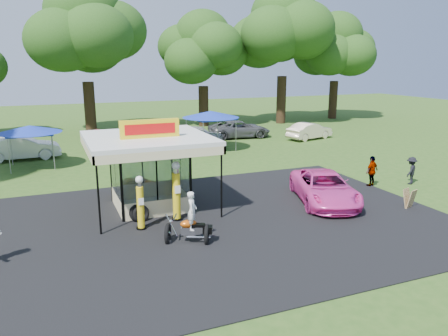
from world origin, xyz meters
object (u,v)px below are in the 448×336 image
Objects in this scene: motorcycle at (190,222)px; tent_east at (211,115)px; gas_pump_right at (176,193)px; spectator_east_a at (411,171)px; spectator_east_b at (372,171)px; pink_sedan at (324,188)px; bg_car_d at (239,129)px; kiosk_car at (140,185)px; tent_west at (30,129)px; bg_car_a at (22,148)px; a_frame_sign at (409,199)px; bg_car_b at (132,139)px; bg_car_e at (310,131)px; bg_car_c at (198,134)px; gas_pump_left at (140,204)px; gas_station_kiosk at (149,170)px.

tent_east reaches higher than motorcycle.
gas_pump_right reaches higher than spectator_east_a.
spectator_east_b is (11.45, 3.56, 0.03)m from motorcycle.
pink_sedan is 18.75m from bg_car_d.
spectator_east_a is at bearing -104.53° from kiosk_car.
tent_west reaches higher than pink_sedan.
kiosk_car is 12.37m from spectator_east_b.
spectator_east_a is 0.30× the size of bg_car_a.
bg_car_a is (-16.96, 18.06, 0.36)m from a_frame_sign.
spectator_east_b is 18.31m from bg_car_b.
spectator_east_b is 0.39× the size of tent_east.
motorcycle is 0.41× the size of bg_car_a.
gas_pump_right is 1.54× the size of spectator_east_b.
gas_pump_right is 2.54m from motorcycle.
spectator_east_a is 14.64m from bg_car_e.
motorcycle is 20.75m from bg_car_c.
bg_car_b is 5.65m from bg_car_c.
kiosk_car is 18.03m from bg_car_d.
bg_car_d is (11.02, 18.04, -0.48)m from gas_pump_right.
tent_east is (5.57, -2.54, 1.91)m from bg_car_b.
kiosk_car is 0.53× the size of pink_sedan.
bg_car_c is (5.60, 0.74, -0.08)m from bg_car_b.
tent_west reaches higher than bg_car_c.
gas_pump_left is 17.02m from bg_car_b.
bg_car_b is at bearing -73.84° from spectator_east_b.
bg_car_a reaches higher than bg_car_d.
gas_station_kiosk is 11.83m from tent_west.
tent_east is (-0.03, -3.28, 2.00)m from bg_car_c.
gas_pump_left is 0.41× the size of bg_car_b.
pink_sedan is (7.91, -4.64, 0.26)m from kiosk_car.
tent_east is (12.56, 1.07, 0.25)m from tent_west.
gas_station_kiosk is at bearing -63.99° from tent_west.
tent_west reaches higher than bg_car_e.
spectator_east_a reaches higher than bg_car_e.
pink_sedan is 1.24× the size of tent_east.
bg_car_e is at bearing 37.12° from gas_station_kiosk.
gas_station_kiosk is 4.72m from motorcycle.
spectator_east_b is 0.43× the size of tent_west.
spectator_east_a is at bearing -31.91° from tent_west.
bg_car_d is (11.21, 20.53, -0.05)m from motorcycle.
bg_car_d is (17.60, 2.52, -0.07)m from bg_car_a.
bg_car_d is (3.78, 18.36, 0.02)m from pink_sedan.
gas_station_kiosk is at bearing -180.00° from kiosk_car.
spectator_east_a is 17.81m from bg_car_c.
tent_west is (-5.85, 12.71, 1.22)m from gas_pump_right.
bg_car_e is (16.54, 17.48, -0.09)m from motorcycle.
bg_car_b is at bearing -80.57° from spectator_east_a.
bg_car_e reaches higher than kiosk_car.
gas_pump_right is at bearing 148.15° from a_frame_sign.
gas_pump_right is 22.18m from bg_car_e.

